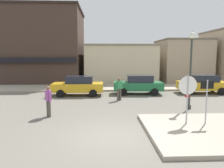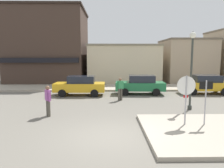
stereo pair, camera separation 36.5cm
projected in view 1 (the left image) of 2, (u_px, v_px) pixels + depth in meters
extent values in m
plane|color=#6B665B|center=(114.00, 136.00, 8.55)|extent=(160.00, 160.00, 0.00)
cube|color=#A89E8C|center=(224.00, 130.00, 9.03)|extent=(6.40, 4.80, 0.15)
cube|color=#A89E8C|center=(106.00, 88.00, 21.37)|extent=(80.00, 4.00, 0.15)
cylinder|color=#9E9EA3|center=(187.00, 102.00, 9.55)|extent=(0.07, 0.07, 2.30)
cylinder|color=red|center=(188.00, 85.00, 9.48)|extent=(0.76, 0.04, 0.76)
cylinder|color=white|center=(188.00, 85.00, 9.47)|extent=(0.82, 0.04, 0.82)
cube|color=red|center=(187.00, 96.00, 9.54)|extent=(0.20, 0.02, 0.11)
cylinder|color=#9E9EA3|center=(206.00, 104.00, 9.58)|extent=(0.06, 0.06, 2.10)
cube|color=black|center=(207.00, 85.00, 9.48)|extent=(0.60, 0.03, 0.34)
cube|color=white|center=(207.00, 85.00, 9.49)|extent=(0.54, 0.03, 0.29)
cube|color=black|center=(207.00, 85.00, 9.50)|extent=(0.34, 0.02, 0.08)
cylinder|color=#333833|center=(190.00, 74.00, 12.74)|extent=(0.12, 0.12, 4.20)
cylinder|color=#333833|center=(189.00, 107.00, 12.99)|extent=(0.24, 0.24, 0.24)
sphere|color=white|center=(192.00, 35.00, 12.46)|extent=(0.36, 0.36, 0.36)
cone|color=#333833|center=(192.00, 33.00, 12.44)|extent=(0.32, 0.32, 0.18)
cube|color=gold|center=(78.00, 87.00, 17.42)|extent=(4.02, 1.75, 0.66)
cube|color=#1E232D|center=(80.00, 80.00, 17.35)|extent=(2.10, 1.42, 0.56)
cylinder|color=black|center=(60.00, 94.00, 16.59)|extent=(0.60, 0.19, 0.60)
cylinder|color=black|center=(64.00, 90.00, 18.27)|extent=(0.60, 0.19, 0.60)
cylinder|color=black|center=(93.00, 93.00, 16.67)|extent=(0.60, 0.19, 0.60)
cylinder|color=black|center=(94.00, 90.00, 18.35)|extent=(0.60, 0.19, 0.60)
cube|color=#1E6B3D|center=(138.00, 86.00, 18.12)|extent=(4.11, 1.98, 0.66)
cube|color=#1E232D|center=(140.00, 79.00, 18.04)|extent=(2.18, 1.54, 0.56)
cylinder|color=black|center=(123.00, 92.00, 17.35)|extent=(0.61, 0.22, 0.60)
cylinder|color=black|center=(123.00, 89.00, 19.04)|extent=(0.61, 0.22, 0.60)
cylinder|color=black|center=(155.00, 92.00, 17.29)|extent=(0.61, 0.22, 0.60)
cylinder|color=black|center=(151.00, 89.00, 18.98)|extent=(0.61, 0.22, 0.60)
cube|color=gold|center=(202.00, 85.00, 18.44)|extent=(4.09, 1.93, 0.66)
cube|color=#1E232D|center=(204.00, 78.00, 18.36)|extent=(2.16, 1.51, 0.56)
cylinder|color=black|center=(191.00, 91.00, 17.65)|extent=(0.61, 0.21, 0.60)
cylinder|color=black|center=(184.00, 88.00, 19.34)|extent=(0.61, 0.21, 0.60)
cylinder|color=black|center=(221.00, 91.00, 17.62)|extent=(0.61, 0.21, 0.60)
cylinder|color=black|center=(212.00, 88.00, 19.31)|extent=(0.61, 0.21, 0.60)
cylinder|color=#4C473D|center=(120.00, 94.00, 15.53)|extent=(0.16, 0.16, 0.85)
cylinder|color=#4C473D|center=(118.00, 95.00, 15.45)|extent=(0.16, 0.16, 0.85)
cube|color=#338C51|center=(119.00, 85.00, 15.41)|extent=(0.42, 0.34, 0.54)
sphere|color=brown|center=(119.00, 79.00, 15.36)|extent=(0.22, 0.22, 0.22)
cylinder|color=#338C51|center=(122.00, 85.00, 15.51)|extent=(0.12, 0.12, 0.52)
cylinder|color=#338C51|center=(116.00, 86.00, 15.31)|extent=(0.12, 0.12, 0.52)
cylinder|color=#4C473D|center=(49.00, 109.00, 11.22)|extent=(0.16, 0.16, 0.85)
cylinder|color=#4C473D|center=(48.00, 108.00, 11.37)|extent=(0.16, 0.16, 0.85)
cube|color=#994C99|center=(48.00, 95.00, 11.21)|extent=(0.38, 0.42, 0.54)
sphere|color=brown|center=(48.00, 88.00, 11.16)|extent=(0.22, 0.22, 0.22)
cylinder|color=#994C99|center=(50.00, 97.00, 11.03)|extent=(0.12, 0.12, 0.52)
cylinder|color=#994C99|center=(47.00, 96.00, 11.40)|extent=(0.12, 0.12, 0.52)
cube|color=#3D2D26|center=(46.00, 47.00, 26.58)|extent=(8.57, 8.24, 8.44)
cube|color=black|center=(36.00, 60.00, 22.54)|extent=(8.14, 0.40, 0.50)
cube|color=black|center=(45.00, 10.00, 26.03)|extent=(8.83, 8.49, 0.24)
cube|color=beige|center=(119.00, 64.00, 27.54)|extent=(8.23, 7.88, 4.25)
cube|color=gray|center=(119.00, 46.00, 27.25)|extent=(8.39, 8.03, 0.20)
cube|color=tan|center=(182.00, 61.00, 27.38)|extent=(5.54, 6.34, 4.93)
cube|color=#685B4C|center=(182.00, 41.00, 27.06)|extent=(5.65, 6.47, 0.20)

